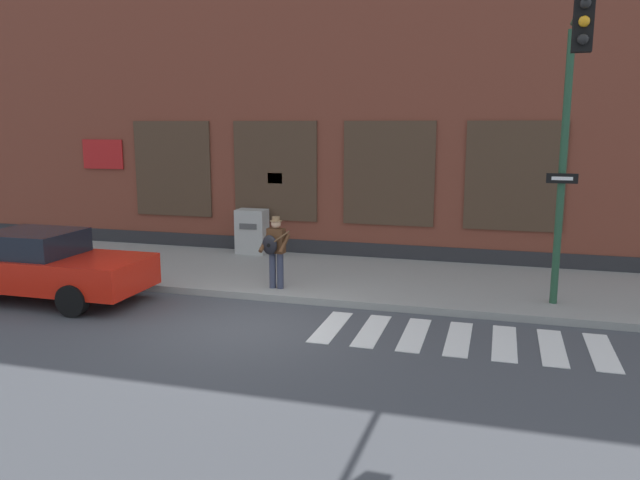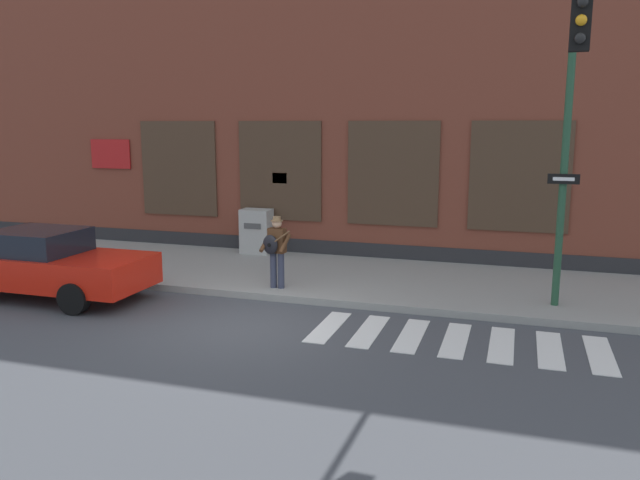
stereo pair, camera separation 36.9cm
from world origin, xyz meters
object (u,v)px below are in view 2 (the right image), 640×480
Objects in this scene: red_car at (47,264)px; traffic_light at (570,113)px; busker at (276,248)px; utility_box at (257,231)px.

traffic_light is (10.69, 1.28, 3.24)m from red_car.
traffic_light reaches higher than red_car.
busker is 4.03m from utility_box.
utility_box is (-2.00, 3.49, -0.29)m from busker.
busker reaches higher than red_car.
red_car is 11.24m from traffic_light.
busker is (4.76, 1.78, 0.32)m from red_car.
red_car is 3.63× the size of utility_box.
red_car is 5.09m from busker.
red_car is at bearing -173.17° from traffic_light.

